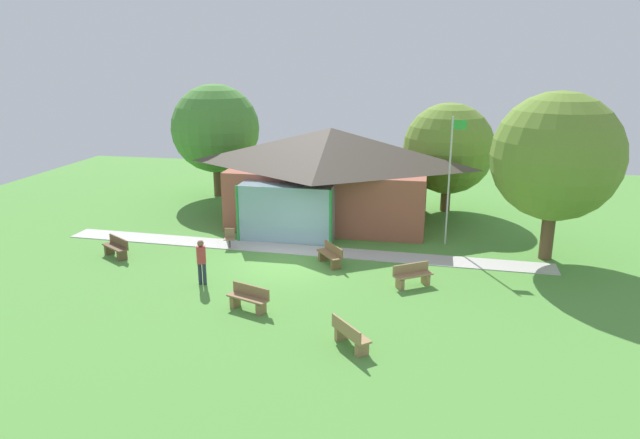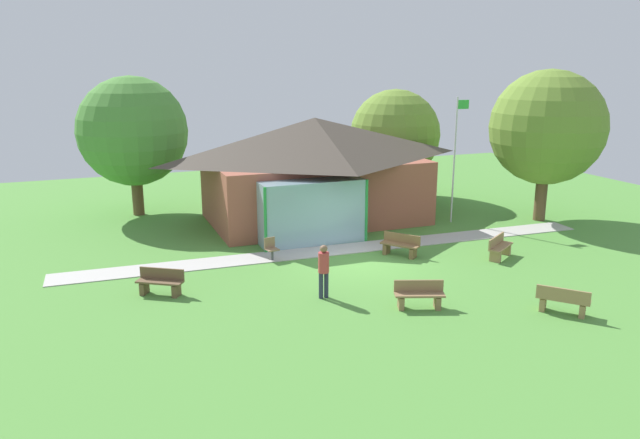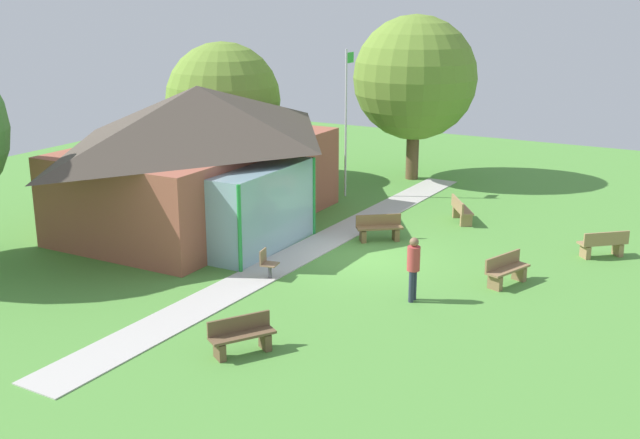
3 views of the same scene
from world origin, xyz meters
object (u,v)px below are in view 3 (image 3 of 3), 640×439
Objects in this scene: bench_front_center at (506,271)px; tree_behind_pavilion_right at (223,100)px; patio_chair_west at (268,265)px; tree_east_hedge at (415,78)px; bench_mid_left at (242,336)px; pavilion at (202,154)px; bench_rear_near_path at (379,229)px; bench_mid_right at (461,211)px; visitor_strolling_lawn at (413,264)px; flagpole at (346,117)px; bench_front_right at (603,245)px.

tree_behind_pavilion_right is (6.63, 14.23, 3.03)m from bench_front_center.
patio_chair_west is 0.12× the size of tree_east_hedge.
pavilion is at bearing -105.98° from bench_mid_left.
bench_mid_left is at bearing 57.43° from bench_rear_near_path.
bench_mid_left is 0.22× the size of tree_east_hedge.
tree_east_hedge is 1.19× the size of tree_behind_pavilion_right.
tree_behind_pavilion_right is (4.69, 9.47, 3.03)m from bench_rear_near_path.
bench_front_center is 1.04× the size of bench_mid_right.
bench_rear_near_path is 0.97× the size of bench_mid_right.
patio_chair_west is at bearing -83.65° from visitor_strolling_lawn.
tree_east_hedge is (5.38, 4.10, 3.93)m from bench_mid_right.
flagpole is 14.72m from bench_mid_left.
tree_behind_pavilion_right is at bearing -125.65° from visitor_strolling_lawn.
tree_behind_pavilion_right is (-4.06, 6.97, -0.90)m from tree_east_hedge.
bench_rear_near_path is 10.99m from tree_behind_pavilion_right.
visitor_strolling_lawn is (-6.11, 3.72, 0.62)m from bench_front_right.
tree_east_hedge is (10.69, 7.26, 3.93)m from bench_front_center.
bench_front_right is 0.20× the size of tree_east_hedge.
bench_mid_left is at bearing -24.02° from visitor_strolling_lawn.
flagpole is at bearing 123.10° from bench_front_right.
tree_behind_pavilion_right reaches higher than bench_front_right.
pavilion is 7.07× the size of bench_mid_right.
bench_rear_near_path and bench_mid_right have the same top height.
tree_behind_pavilion_right is at bearing -94.77° from bench_front_center.
bench_mid_left is 17.45m from tree_behind_pavilion_right.
pavilion reaches higher than bench_mid_left.
tree_behind_pavilion_right is (9.02, 12.44, 2.41)m from visitor_strolling_lawn.
pavilion is 7.25× the size of bench_rear_near_path.
pavilion is 1.52× the size of tree_east_hedge.
pavilion is at bearing 156.62° from flagpole.
tree_behind_pavilion_right reaches higher than bench_mid_right.
tree_east_hedge is (13.08, 5.47, 3.31)m from visitor_strolling_lawn.
bench_front_center is 0.90× the size of visitor_strolling_lawn.
tree_east_hedge is at bearing -176.18° from bench_mid_right.
bench_front_center is 15.99m from tree_behind_pavilion_right.
flagpole is 4.05× the size of bench_front_right.
bench_mid_right is at bearing -96.77° from tree_behind_pavilion_right.
flagpole is at bearing -143.45° from visitor_strolling_lawn.
tree_behind_pavilion_right is (13.77, 10.29, 3.03)m from bench_mid_left.
bench_mid_right is 8.64m from patio_chair_west.
visitor_strolling_lawn is at bearing -157.32° from tree_east_hedge.
visitor_strolling_lawn is at bearing -16.70° from bench_front_center.
bench_mid_right is at bearing -103.93° from flagpole.
bench_rear_near_path is 1.69× the size of patio_chair_west.
bench_rear_near_path and bench_front_center have the same top height.
tree_east_hedge is at bearing -15.55° from flagpole.
visitor_strolling_lawn is 14.56m from tree_east_hedge.
bench_rear_near_path is at bearing -164.07° from tree_east_hedge.
pavilion is 6.77× the size of bench_front_center.
bench_front_center is (-0.76, -10.93, -2.09)m from pavilion.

